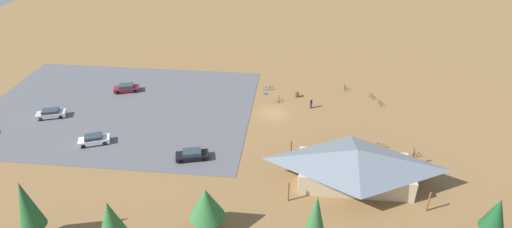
{
  "coord_description": "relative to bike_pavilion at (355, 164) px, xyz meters",
  "views": [
    {
      "loc": [
        -3.41,
        57.77,
        34.65
      ],
      "look_at": [
        2.48,
        2.46,
        1.2
      ],
      "focal_mm": 29.42,
      "sensor_mm": 36.0,
      "label": 1
    }
  ],
  "objects": [
    {
      "name": "visitor_crossing_yard",
      "position": [
        5.17,
        -18.15,
        -1.89
      ],
      "size": [
        0.37,
        0.4,
        1.79
      ],
      "color": "#2D3347",
      "rests_on": "ground"
    },
    {
      "name": "bicycle_green_yard_front",
      "position": [
        -6.24,
        -20.36,
        -2.44
      ],
      "size": [
        0.53,
        1.68,
        0.83
      ],
      "color": "black",
      "rests_on": "ground"
    },
    {
      "name": "car_maroon_inner_stall",
      "position": [
        37.32,
        -20.51,
        -2.11
      ],
      "size": [
        4.62,
        2.97,
        1.33
      ],
      "color": "maroon",
      "rests_on": "parking_lot_asphalt"
    },
    {
      "name": "lot_sign",
      "position": [
        12.62,
        -18.71,
        -1.41
      ],
      "size": [
        0.56,
        0.08,
        2.2
      ],
      "color": "#99999E",
      "rests_on": "ground"
    },
    {
      "name": "bicycle_white_front_row",
      "position": [
        10.53,
        -19.77,
        -2.44
      ],
      "size": [
        0.48,
        1.81,
        0.88
      ],
      "color": "black",
      "rests_on": "ground"
    },
    {
      "name": "pine_center",
      "position": [
        5.29,
        12.9,
        2.96
      ],
      "size": [
        2.59,
        2.59,
        8.71
      ],
      "color": "brown",
      "rests_on": "ground"
    },
    {
      "name": "ground",
      "position": [
        11.24,
        -15.76,
        -2.83
      ],
      "size": [
        160.0,
        160.0,
        0.0
      ],
      "primitive_type": "plane",
      "color": "olive",
      "rests_on": "ground"
    },
    {
      "name": "pine_east",
      "position": [
        34.24,
        13.11,
        2.14
      ],
      "size": [
        2.61,
        2.61,
        7.89
      ],
      "color": "brown",
      "rests_on": "ground"
    },
    {
      "name": "pine_west",
      "position": [
        16.52,
        9.83,
        1.03
      ],
      "size": [
        3.89,
        3.89,
        5.73
      ],
      "color": "brown",
      "rests_on": "ground"
    },
    {
      "name": "car_black_aisle_side",
      "position": [
        21.27,
        -2.56,
        -2.12
      ],
      "size": [
        4.77,
        2.97,
        1.32
      ],
      "color": "black",
      "rests_on": "parking_lot_asphalt"
    },
    {
      "name": "parking_lot_asphalt",
      "position": [
        36.5,
        -14.71,
        -2.8
      ],
      "size": [
        43.36,
        30.99,
        0.05
      ],
      "primitive_type": "cube",
      "color": "#56565B",
      "rests_on": "ground"
    },
    {
      "name": "bicycle_teal_by_bin",
      "position": [
        12.59,
        -23.73,
        -2.45
      ],
      "size": [
        1.72,
        0.61,
        0.83
      ],
      "color": "black",
      "rests_on": "ground"
    },
    {
      "name": "pine_far_west",
      "position": [
        -12.83,
        8.86,
        1.65
      ],
      "size": [
        2.47,
        2.47,
        6.42
      ],
      "color": "brown",
      "rests_on": "ground"
    },
    {
      "name": "car_silver_front_row",
      "position": [
        45.92,
        -10.78,
        -2.09
      ],
      "size": [
        4.68,
        3.01,
        1.38
      ],
      "color": "#BCBCC1",
      "rests_on": "parking_lot_asphalt"
    },
    {
      "name": "bike_pavilion",
      "position": [
        0.0,
        0.0,
        0.0
      ],
      "size": [
        16.4,
        8.94,
        5.0
      ],
      "color": "#C6B28E",
      "rests_on": "ground"
    },
    {
      "name": "bicycle_black_edge_south",
      "position": [
        -8.94,
        -6.1,
        -2.45
      ],
      "size": [
        1.59,
        0.64,
        0.83
      ],
      "color": "black",
      "rests_on": "ground"
    },
    {
      "name": "car_white_by_curb",
      "position": [
        36.04,
        -4.57,
        -2.08
      ],
      "size": [
        4.61,
        3.2,
        1.4
      ],
      "color": "white",
      "rests_on": "parking_lot_asphalt"
    },
    {
      "name": "bicycle_orange_near_porch",
      "position": [
        -4.5,
        -7.83,
        -2.43
      ],
      "size": [
        1.7,
        0.48,
        0.85
      ],
      "color": "black",
      "rests_on": "ground"
    },
    {
      "name": "trash_bin",
      "position": [
        7.53,
        -21.71,
        -2.38
      ],
      "size": [
        0.6,
        0.6,
        0.9
      ],
      "primitive_type": "cylinder",
      "color": "brown",
      "rests_on": "ground"
    },
    {
      "name": "bicycle_purple_trailside",
      "position": [
        -0.88,
        -25.37,
        -2.45
      ],
      "size": [
        0.48,
        1.69,
        0.83
      ],
      "color": "black",
      "rests_on": "ground"
    },
    {
      "name": "pine_mideast",
      "position": [
        25.17,
        13.83,
        1.82
      ],
      "size": [
        2.85,
        2.85,
        6.85
      ],
      "color": "brown",
      "rests_on": "ground"
    },
    {
      "name": "bicycle_red_edge_north",
      "position": [
        -5.22,
        -22.67,
        -2.46
      ],
      "size": [
        0.68,
        1.58,
        0.79
      ],
      "color": "black",
      "rests_on": "ground"
    }
  ]
}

